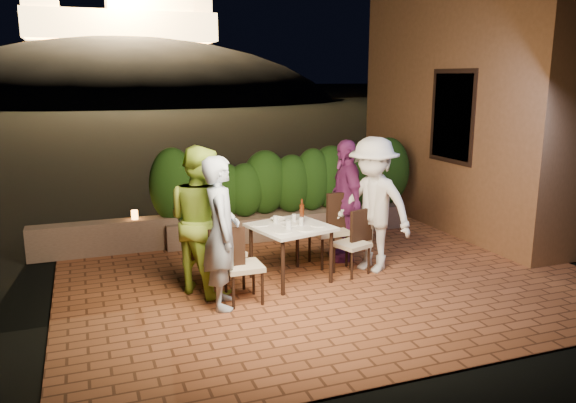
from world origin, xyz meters
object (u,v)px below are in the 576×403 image
parapet_lamp (135,215)px  chair_right_front (352,243)px  beer_bottle (302,211)px  diner_white (373,205)px  chair_left_back (223,251)px  diner_green (200,220)px  diner_blue (221,233)px  chair_left_front (243,265)px  dining_table (291,253)px  chair_right_back (328,229)px  bowl (278,220)px  diner_purple (346,200)px

parapet_lamp → chair_right_front: bearing=-38.3°
beer_bottle → diner_white: diner_white is taller
chair_left_back → diner_green: (-0.27, 0.01, 0.43)m
diner_blue → chair_left_front: bearing=-74.1°
dining_table → diner_white: diner_white is taller
chair_left_back → diner_green: size_ratio=0.53×
chair_left_front → chair_left_back: bearing=103.5°
chair_left_front → diner_white: (1.98, 0.49, 0.46)m
diner_blue → chair_right_back: bearing=-51.6°
bowl → diner_white: size_ratio=0.10×
beer_bottle → chair_right_back: 0.74m
chair_left_front → chair_right_back: (1.51, 0.93, 0.05)m
chair_right_front → diner_white: bearing=169.0°
diner_white → diner_blue: bearing=-105.7°
chair_left_back → chair_right_front: (1.78, -0.07, -0.05)m
beer_bottle → bowl: (-0.27, 0.17, -0.14)m
chair_left_front → diner_green: (-0.40, 0.52, 0.46)m
diner_white → parapet_lamp: size_ratio=13.29×
bowl → diner_purple: size_ratio=0.11×
beer_bottle → parapet_lamp: 2.81m
diner_purple → parapet_lamp: 3.24m
chair_right_back → chair_left_back: bearing=9.6°
beer_bottle → chair_left_back: bearing=-175.6°
chair_right_back → diner_white: diner_white is taller
bowl → chair_left_front: bearing=-132.7°
chair_right_front → diner_purple: 0.80m
beer_bottle → chair_left_front: beer_bottle is taller
bowl → diner_green: (-1.10, -0.25, 0.15)m
diner_white → chair_right_front: bearing=-109.6°
chair_left_back → parapet_lamp: 2.23m
chair_left_back → diner_blue: 0.68m
chair_right_front → parapet_lamp: size_ratio=6.27×
diner_purple → bowl: bearing=-67.2°
dining_table → chair_right_front: chair_right_front is taller
chair_right_front → diner_blue: bearing=-6.3°
chair_left_back → diner_green: diner_green is taller
beer_bottle → chair_right_back: (0.54, 0.33, -0.39)m
beer_bottle → diner_white: bearing=-5.7°
chair_left_back → parapet_lamp: (-0.89, 2.04, 0.08)m
diner_purple → diner_blue: bearing=-54.8°
chair_left_front → parapet_lamp: (-1.02, 2.55, 0.10)m
chair_right_back → diner_blue: 2.05m
diner_blue → diner_purple: diner_blue is taller
chair_left_front → diner_purple: 2.18m
bowl → parapet_lamp: size_ratio=1.36×
chair_left_back → chair_right_front: 1.78m
bowl → parapet_lamp: bowl is taller
chair_left_front → diner_purple: bearing=29.7°
beer_bottle → chair_right_front: beer_bottle is taller
dining_table → parapet_lamp: (-1.80, 2.06, 0.20)m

